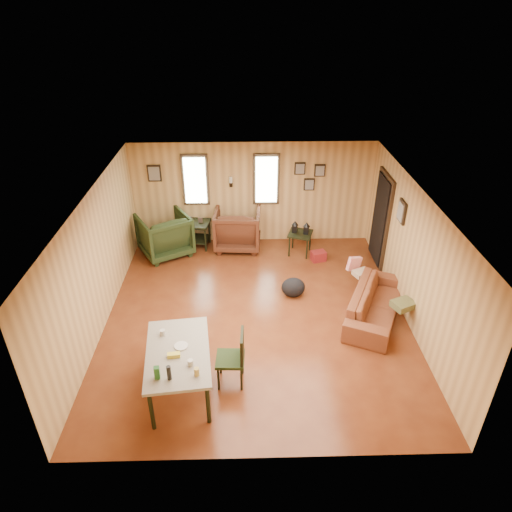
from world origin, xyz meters
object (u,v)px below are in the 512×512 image
(end_table, at_px, (196,230))
(dining_table, at_px, (178,356))
(side_table, at_px, (300,232))
(recliner_brown, at_px, (238,226))
(recliner_green, at_px, (164,233))
(sofa, at_px, (376,299))

(end_table, relative_size, dining_table, 0.48)
(side_table, height_order, dining_table, dining_table)
(recliner_brown, distance_m, recliner_green, 1.67)
(sofa, distance_m, recliner_green, 4.86)
(recliner_brown, bearing_deg, end_table, 1.96)
(recliner_green, height_order, side_table, recliner_green)
(recliner_green, relative_size, dining_table, 0.67)
(recliner_brown, xyz_separation_m, side_table, (1.41, -0.35, 0.02))
(side_table, xyz_separation_m, dining_table, (-2.23, -4.12, 0.15))
(recliner_green, height_order, dining_table, recliner_green)
(sofa, xyz_separation_m, dining_table, (-3.36, -1.73, 0.31))
(recliner_green, xyz_separation_m, side_table, (3.06, -0.07, 0.02))
(sofa, distance_m, end_table, 4.47)
(recliner_green, relative_size, end_table, 1.39)
(recliner_brown, height_order, end_table, recliner_brown)
(dining_table, bearing_deg, end_table, 85.17)
(recliner_brown, relative_size, end_table, 1.38)
(recliner_brown, distance_m, side_table, 1.46)
(recliner_green, relative_size, side_table, 1.32)
(recliner_green, bearing_deg, end_table, 175.17)
(sofa, xyz_separation_m, end_table, (-3.50, 2.78, 0.04))
(recliner_brown, xyz_separation_m, end_table, (-0.96, 0.04, -0.10))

